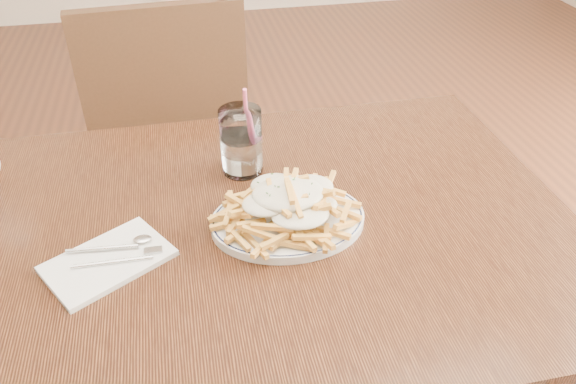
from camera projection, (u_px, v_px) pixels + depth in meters
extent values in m
cube|color=black|center=(238.00, 233.00, 1.00)|extent=(1.20, 0.80, 0.04)
cylinder|color=black|center=(9.00, 289.00, 1.40)|extent=(0.05, 0.05, 0.71)
cylinder|color=black|center=(421.00, 232.00, 1.59)|extent=(0.05, 0.05, 0.71)
cube|color=black|center=(170.00, 142.00, 1.81)|extent=(0.47, 0.47, 0.04)
cube|color=black|center=(167.00, 94.00, 1.51)|extent=(0.44, 0.07, 0.48)
cylinder|color=black|center=(222.00, 164.00, 2.14)|extent=(0.04, 0.04, 0.43)
cylinder|color=black|center=(121.00, 179.00, 2.05)|extent=(0.04, 0.04, 0.43)
cylinder|color=black|center=(243.00, 223.00, 1.84)|extent=(0.04, 0.04, 0.43)
cylinder|color=black|center=(126.00, 244.00, 1.76)|extent=(0.04, 0.04, 0.43)
torus|color=black|center=(288.00, 218.00, 0.98)|extent=(0.28, 0.28, 0.01)
ellipsoid|color=white|center=(288.00, 192.00, 0.95)|extent=(0.20, 0.18, 0.03)
cube|color=silver|center=(108.00, 261.00, 0.90)|extent=(0.23, 0.20, 0.01)
cylinder|color=white|center=(241.00, 141.00, 1.09)|extent=(0.08, 0.08, 0.13)
cylinder|color=white|center=(242.00, 153.00, 1.11)|extent=(0.07, 0.07, 0.07)
cylinder|color=#FE6094|center=(247.00, 126.00, 1.08)|extent=(0.01, 0.05, 0.18)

